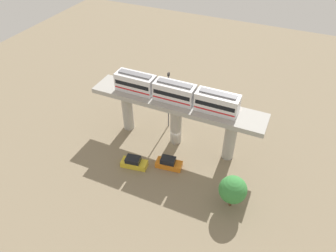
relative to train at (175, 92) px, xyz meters
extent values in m
plane|color=#84755B|center=(0.00, -0.35, -10.23)|extent=(120.00, 120.00, 0.00)
cylinder|color=#A8A59E|center=(0.00, -9.73, -6.28)|extent=(1.90, 1.90, 7.89)
cylinder|color=#A8A59E|center=(0.00, -0.35, -6.28)|extent=(1.90, 1.90, 7.89)
cylinder|color=#A8A59E|center=(0.00, 9.02, -6.28)|extent=(1.90, 1.90, 7.89)
cube|color=#A8A59E|center=(0.00, -0.35, -1.93)|extent=(5.20, 28.85, 0.80)
cube|color=silver|center=(0.00, -6.95, -0.03)|extent=(2.60, 6.60, 3.00)
cube|color=black|center=(0.00, -6.95, 0.22)|extent=(2.64, 6.07, 0.70)
cube|color=red|center=(0.00, -6.95, -0.78)|extent=(2.64, 6.34, 0.24)
cube|color=slate|center=(0.00, -6.95, 1.59)|extent=(1.10, 5.61, 0.24)
cube|color=silver|center=(0.00, 0.00, -0.03)|extent=(2.60, 6.60, 3.00)
cube|color=black|center=(0.00, 0.00, 0.22)|extent=(2.64, 6.07, 0.70)
cube|color=red|center=(0.00, 0.00, -0.78)|extent=(2.64, 6.34, 0.24)
cube|color=slate|center=(0.00, 0.00, 1.59)|extent=(1.10, 5.61, 0.24)
cube|color=silver|center=(0.00, 6.95, -0.03)|extent=(2.60, 6.60, 3.00)
cube|color=black|center=(0.00, 6.95, 0.22)|extent=(2.64, 6.07, 0.70)
cube|color=red|center=(0.00, 6.95, -0.78)|extent=(2.64, 6.34, 0.24)
cube|color=slate|center=(0.00, 6.95, 1.59)|extent=(1.10, 5.61, 0.24)
cube|color=yellow|center=(-8.23, 3.40, -9.73)|extent=(2.46, 4.44, 1.00)
cube|color=black|center=(-8.23, 3.55, -8.85)|extent=(1.99, 2.54, 0.76)
cube|color=orange|center=(-6.08, -1.77, -9.73)|extent=(2.33, 4.40, 1.00)
cube|color=black|center=(-6.08, -1.62, -8.85)|extent=(1.93, 2.49, 0.76)
cylinder|color=brown|center=(-9.40, -12.81, -9.06)|extent=(0.36, 0.36, 2.33)
sphere|color=#38843D|center=(-9.40, -12.81, -6.82)|extent=(3.92, 3.92, 3.92)
cylinder|color=#4C4C51|center=(3.40, 2.54, -4.88)|extent=(0.20, 0.20, 10.69)
cube|color=black|center=(3.40, 2.54, 0.77)|extent=(0.44, 0.28, 0.60)
camera|label=1|loc=(-38.59, -16.16, 27.41)|focal=33.95mm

